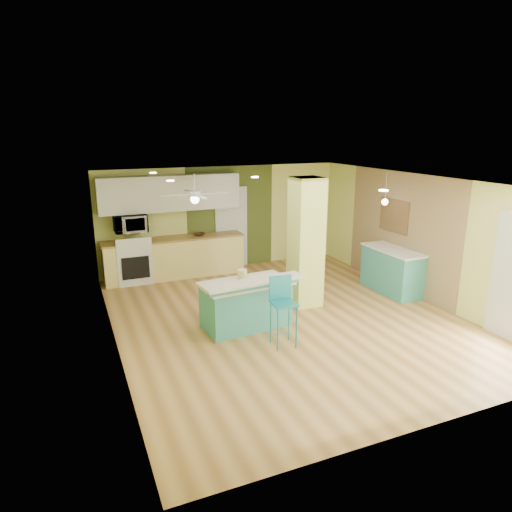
{
  "coord_description": "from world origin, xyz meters",
  "views": [
    {
      "loc": [
        -3.54,
        -6.94,
        3.36
      ],
      "look_at": [
        -0.43,
        0.4,
        1.13
      ],
      "focal_mm": 32.0,
      "sensor_mm": 36.0,
      "label": 1
    }
  ],
  "objects_px": {
    "fruit_bowl": "(199,234)",
    "side_counter": "(392,270)",
    "peninsula": "(246,303)",
    "bar_stool": "(282,300)",
    "canister": "(242,274)"
  },
  "relations": [
    {
      "from": "bar_stool",
      "to": "side_counter",
      "type": "xyz_separation_m",
      "value": [
        3.23,
        1.32,
        -0.28
      ]
    },
    {
      "from": "peninsula",
      "to": "canister",
      "type": "relative_size",
      "value": 10.47
    },
    {
      "from": "side_counter",
      "to": "bar_stool",
      "type": "bearing_deg",
      "value": -157.85
    },
    {
      "from": "bar_stool",
      "to": "fruit_bowl",
      "type": "height_order",
      "value": "bar_stool"
    },
    {
      "from": "canister",
      "to": "peninsula",
      "type": "bearing_deg",
      "value": -92.57
    },
    {
      "from": "bar_stool",
      "to": "fruit_bowl",
      "type": "xyz_separation_m",
      "value": [
        -0.17,
        4.08,
        0.22
      ]
    },
    {
      "from": "peninsula",
      "to": "fruit_bowl",
      "type": "relative_size",
      "value": 6.87
    },
    {
      "from": "fruit_bowl",
      "to": "canister",
      "type": "xyz_separation_m",
      "value": [
        -0.1,
        -3.04,
        -0.07
      ]
    },
    {
      "from": "bar_stool",
      "to": "side_counter",
      "type": "height_order",
      "value": "bar_stool"
    },
    {
      "from": "side_counter",
      "to": "fruit_bowl",
      "type": "xyz_separation_m",
      "value": [
        -3.4,
        2.76,
        0.5
      ]
    },
    {
      "from": "side_counter",
      "to": "canister",
      "type": "relative_size",
      "value": 8.49
    },
    {
      "from": "fruit_bowl",
      "to": "side_counter",
      "type": "bearing_deg",
      "value": -39.07
    },
    {
      "from": "peninsula",
      "to": "fruit_bowl",
      "type": "xyz_separation_m",
      "value": [
        0.11,
        3.24,
        0.54
      ]
    },
    {
      "from": "bar_stool",
      "to": "side_counter",
      "type": "relative_size",
      "value": 0.78
    },
    {
      "from": "bar_stool",
      "to": "canister",
      "type": "xyz_separation_m",
      "value": [
        -0.27,
        1.04,
        0.15
      ]
    }
  ]
}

